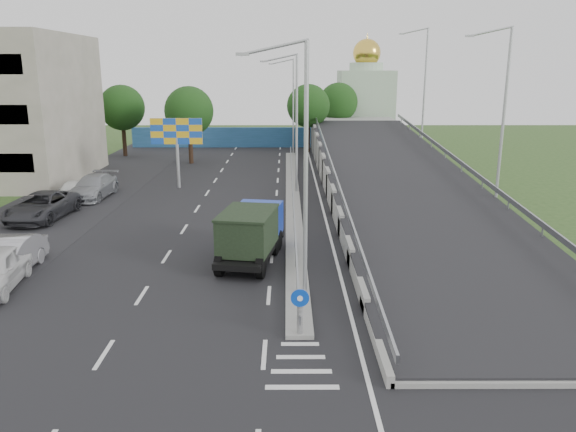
{
  "coord_description": "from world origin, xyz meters",
  "views": [
    {
      "loc": [
        -0.47,
        -15.77,
        9.15
      ],
      "look_at": [
        -0.39,
        10.77,
        2.2
      ],
      "focal_mm": 35.0,
      "sensor_mm": 36.0,
      "label": 1
    }
  ],
  "objects_px": {
    "lamp_post_near": "(301,158)",
    "billboard": "(177,135)",
    "sign_bollard": "(300,311)",
    "lamp_post_far": "(292,101)",
    "dump_truck": "(252,231)",
    "church": "(365,99)",
    "parked_car_b": "(7,258)",
    "lamp_post_mid": "(294,116)",
    "parked_car_e": "(72,190)",
    "parked_car_c": "(42,206)",
    "parked_car_d": "(93,187)"
  },
  "relations": [
    {
      "from": "lamp_post_far",
      "to": "billboard",
      "type": "height_order",
      "value": "lamp_post_far"
    },
    {
      "from": "lamp_post_near",
      "to": "billboard",
      "type": "xyz_separation_m",
      "value": [
        -9.11,
        22.0,
        -1.62
      ]
    },
    {
      "from": "dump_truck",
      "to": "parked_car_d",
      "type": "relative_size",
      "value": 1.12
    },
    {
      "from": "church",
      "to": "parked_car_e",
      "type": "relative_size",
      "value": 3.48
    },
    {
      "from": "lamp_post_mid",
      "to": "church",
      "type": "xyz_separation_m",
      "value": [
        9.89,
        34.0,
        -0.5
      ]
    },
    {
      "from": "dump_truck",
      "to": "parked_car_b",
      "type": "xyz_separation_m",
      "value": [
        -11.04,
        -2.02,
        -0.65
      ]
    },
    {
      "from": "sign_bollard",
      "to": "lamp_post_near",
      "type": "distance_m",
      "value": 6.12
    },
    {
      "from": "billboard",
      "to": "parked_car_c",
      "type": "xyz_separation_m",
      "value": [
        -6.81,
        -9.57,
        -3.35
      ]
    },
    {
      "from": "lamp_post_far",
      "to": "parked_car_d",
      "type": "bearing_deg",
      "value": -124.45
    },
    {
      "from": "parked_car_c",
      "to": "parked_car_e",
      "type": "xyz_separation_m",
      "value": [
        -0.18,
        5.59,
        -0.16
      ]
    },
    {
      "from": "sign_bollard",
      "to": "parked_car_c",
      "type": "relative_size",
      "value": 0.28
    },
    {
      "from": "dump_truck",
      "to": "parked_car_e",
      "type": "bearing_deg",
      "value": 145.24
    },
    {
      "from": "lamp_post_mid",
      "to": "parked_car_d",
      "type": "relative_size",
      "value": 1.77
    },
    {
      "from": "sign_bollard",
      "to": "lamp_post_mid",
      "type": "xyz_separation_m",
      "value": [
        0.11,
        23.83,
        4.77
      ]
    },
    {
      "from": "parked_car_c",
      "to": "parked_car_b",
      "type": "bearing_deg",
      "value": -70.85
    },
    {
      "from": "parked_car_d",
      "to": "lamp_post_mid",
      "type": "bearing_deg",
      "value": 8.83
    },
    {
      "from": "dump_truck",
      "to": "parked_car_b",
      "type": "bearing_deg",
      "value": -160.11
    },
    {
      "from": "church",
      "to": "parked_car_b",
      "type": "xyz_separation_m",
      "value": [
        -23.21,
        -51.47,
        -4.47
      ]
    },
    {
      "from": "sign_bollard",
      "to": "lamp_post_far",
      "type": "bearing_deg",
      "value": 89.86
    },
    {
      "from": "parked_car_c",
      "to": "parked_car_d",
      "type": "bearing_deg",
      "value": 83.4
    },
    {
      "from": "lamp_post_near",
      "to": "billboard",
      "type": "relative_size",
      "value": 1.83
    },
    {
      "from": "billboard",
      "to": "parked_car_d",
      "type": "bearing_deg",
      "value": -148.31
    },
    {
      "from": "church",
      "to": "parked_car_e",
      "type": "xyz_separation_m",
      "value": [
        -25.99,
        -35.97,
        -4.63
      ]
    },
    {
      "from": "lamp_post_mid",
      "to": "lamp_post_far",
      "type": "xyz_separation_m",
      "value": [
        0.0,
        20.0,
        0.0
      ]
    },
    {
      "from": "church",
      "to": "dump_truck",
      "type": "height_order",
      "value": "church"
    },
    {
      "from": "parked_car_b",
      "to": "parked_car_c",
      "type": "xyz_separation_m",
      "value": [
        -2.6,
        9.91,
        0.0
      ]
    },
    {
      "from": "church",
      "to": "parked_car_c",
      "type": "height_order",
      "value": "church"
    },
    {
      "from": "lamp_post_far",
      "to": "parked_car_b",
      "type": "bearing_deg",
      "value": -109.57
    },
    {
      "from": "lamp_post_near",
      "to": "dump_truck",
      "type": "height_order",
      "value": "lamp_post_near"
    },
    {
      "from": "lamp_post_near",
      "to": "lamp_post_far",
      "type": "relative_size",
      "value": 1.0
    },
    {
      "from": "billboard",
      "to": "parked_car_b",
      "type": "bearing_deg",
      "value": -102.2
    },
    {
      "from": "sign_bollard",
      "to": "parked_car_c",
      "type": "distance_m",
      "value": 22.68
    },
    {
      "from": "lamp_post_near",
      "to": "sign_bollard",
      "type": "bearing_deg",
      "value": -91.64
    },
    {
      "from": "sign_bollard",
      "to": "parked_car_e",
      "type": "xyz_separation_m",
      "value": [
        -15.99,
        21.85,
        -0.36
      ]
    },
    {
      "from": "church",
      "to": "dump_truck",
      "type": "xyz_separation_m",
      "value": [
        -12.17,
        -49.45,
        -3.83
      ]
    },
    {
      "from": "sign_bollard",
      "to": "parked_car_b",
      "type": "xyz_separation_m",
      "value": [
        -13.21,
        6.35,
        -0.2
      ]
    },
    {
      "from": "parked_car_d",
      "to": "church",
      "type": "bearing_deg",
      "value": 58.37
    },
    {
      "from": "lamp_post_mid",
      "to": "lamp_post_far",
      "type": "bearing_deg",
      "value": 90.0
    },
    {
      "from": "lamp_post_mid",
      "to": "dump_truck",
      "type": "xyz_separation_m",
      "value": [
        -2.28,
        -15.45,
        -4.33
      ]
    },
    {
      "from": "parked_car_e",
      "to": "parked_car_b",
      "type": "bearing_deg",
      "value": -84.41
    },
    {
      "from": "lamp_post_mid",
      "to": "parked_car_c",
      "type": "relative_size",
      "value": 1.67
    },
    {
      "from": "lamp_post_far",
      "to": "parked_car_c",
      "type": "xyz_separation_m",
      "value": [
        -15.92,
        -27.57,
        -4.97
      ]
    },
    {
      "from": "parked_car_d",
      "to": "parked_car_e",
      "type": "height_order",
      "value": "parked_car_d"
    },
    {
      "from": "sign_bollard",
      "to": "lamp_post_near",
      "type": "xyz_separation_m",
      "value": [
        0.11,
        3.83,
        4.77
      ]
    },
    {
      "from": "dump_truck",
      "to": "parked_car_b",
      "type": "distance_m",
      "value": 11.24
    },
    {
      "from": "church",
      "to": "sign_bollard",
      "type": "bearing_deg",
      "value": -99.81
    },
    {
      "from": "sign_bollard",
      "to": "billboard",
      "type": "relative_size",
      "value": 0.3
    },
    {
      "from": "lamp_post_near",
      "to": "dump_truck",
      "type": "distance_m",
      "value": 6.68
    },
    {
      "from": "lamp_post_far",
      "to": "dump_truck",
      "type": "bearing_deg",
      "value": -93.68
    },
    {
      "from": "dump_truck",
      "to": "lamp_post_near",
      "type": "bearing_deg",
      "value": -53.84
    }
  ]
}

